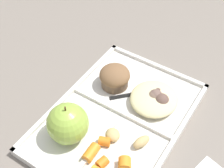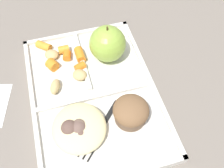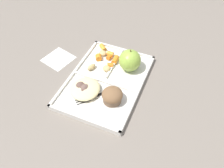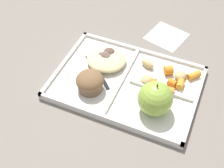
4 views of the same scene
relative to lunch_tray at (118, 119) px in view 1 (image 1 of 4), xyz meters
The scene contains 16 objects.
ground 0.01m from the lunch_tray, ahead, with size 6.00×6.00×0.00m, color slate.
lunch_tray is the anchor object (origin of this frame).
green_apple 0.12m from the lunch_tray, 148.32° to the left, with size 0.09×0.09×0.10m.
bran_muffin 0.10m from the lunch_tray, 36.48° to the left, with size 0.07×0.07×0.05m.
carrot_slice_tilted 0.12m from the lunch_tray, 141.34° to the right, with size 0.02×0.02×0.02m, color orange.
carrot_slice_small 0.08m from the lunch_tray, 169.16° to the right, with size 0.02×0.02×0.02m, color orange.
carrot_slice_edge 0.11m from the lunch_tray, behind, with size 0.02×0.02×0.04m, color orange.
carrot_slice_diagonal 0.12m from the lunch_tray, 161.99° to the right, with size 0.02×0.02×0.02m, color orange.
potato_chunk_golden 0.06m from the lunch_tray, 158.53° to the right, with size 0.03×0.03×0.02m, color tan.
potato_chunk_small 0.09m from the lunch_tray, 112.93° to the right, with size 0.04×0.02×0.02m, color tan.
egg_noodle_pile 0.09m from the lunch_tray, 30.55° to the right, with size 0.11×0.11×0.03m, color beige.
meatball_back 0.11m from the lunch_tray, 39.45° to the right, with size 0.04×0.04×0.04m, color brown.
meatball_center 0.11m from the lunch_tray, 25.94° to the right, with size 0.03×0.03×0.03m, color brown.
meatball_front 0.10m from the lunch_tray, 30.02° to the right, with size 0.04×0.04×0.04m, color brown.
meatball_side 0.10m from the lunch_tray, 30.17° to the right, with size 0.03×0.03×0.03m, color #755B4C.
plastic_fork 0.10m from the lunch_tray, ahead, with size 0.12×0.11×0.00m.
Camera 1 is at (-0.36, -0.22, 0.57)m, focal length 50.69 mm.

